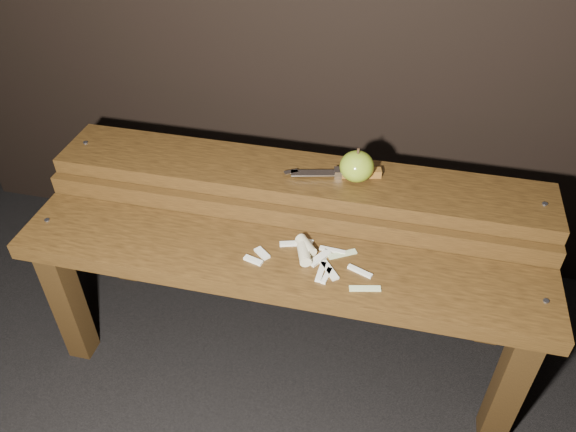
% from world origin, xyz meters
% --- Properties ---
extents(ground, '(60.00, 60.00, 0.00)m').
position_xyz_m(ground, '(0.00, 0.00, 0.00)').
color(ground, black).
extents(bench_front_tier, '(1.20, 0.20, 0.42)m').
position_xyz_m(bench_front_tier, '(0.00, -0.06, 0.35)').
color(bench_front_tier, black).
rests_on(bench_front_tier, ground).
extents(bench_rear_tier, '(1.20, 0.21, 0.50)m').
position_xyz_m(bench_rear_tier, '(0.00, 0.17, 0.41)').
color(bench_rear_tier, black).
rests_on(bench_rear_tier, ground).
extents(apple, '(0.08, 0.08, 0.08)m').
position_xyz_m(apple, '(0.14, 0.17, 0.54)').
color(apple, olive).
rests_on(apple, bench_rear_tier).
extents(knife, '(0.23, 0.07, 0.02)m').
position_xyz_m(knife, '(0.12, 0.18, 0.51)').
color(knife, brown).
rests_on(knife, bench_rear_tier).
extents(apple_scraps, '(0.30, 0.13, 0.03)m').
position_xyz_m(apple_scraps, '(0.07, -0.03, 0.43)').
color(apple_scraps, beige).
rests_on(apple_scraps, bench_front_tier).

